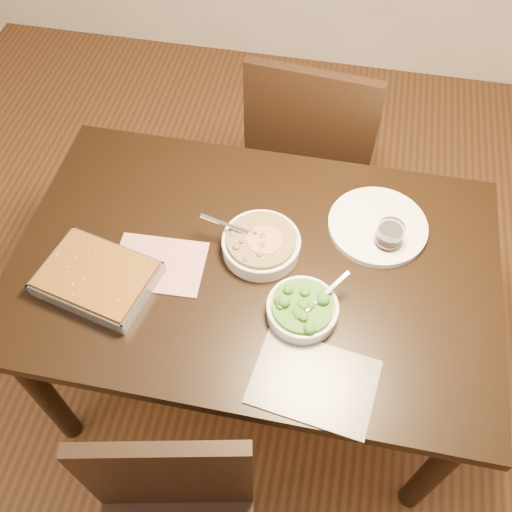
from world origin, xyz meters
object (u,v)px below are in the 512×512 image
(table, at_px, (255,280))
(baking_dish, at_px, (97,278))
(stew_bowl, at_px, (261,244))
(wine_tumbler, at_px, (389,236))
(dinner_plate, at_px, (378,226))
(chair_far, at_px, (312,146))
(broccoli_bowl, at_px, (302,309))

(table, relative_size, baking_dish, 4.01)
(table, distance_m, stew_bowl, 0.13)
(wine_tumbler, bearing_deg, table, -160.50)
(dinner_plate, height_order, chair_far, chair_far)
(dinner_plate, bearing_deg, baking_dish, -155.17)
(broccoli_bowl, relative_size, dinner_plate, 0.67)
(table, bearing_deg, wine_tumbler, 19.50)
(wine_tumbler, bearing_deg, stew_bowl, -166.50)
(stew_bowl, distance_m, baking_dish, 0.47)
(stew_bowl, xyz_separation_m, broccoli_bowl, (0.15, -0.19, -0.00))
(stew_bowl, bearing_deg, dinner_plate, 24.33)
(stew_bowl, bearing_deg, broccoli_bowl, -51.59)
(baking_dish, relative_size, wine_tumbler, 3.95)
(table, xyz_separation_m, wine_tumbler, (0.37, 0.13, 0.14))
(dinner_plate, relative_size, chair_far, 0.30)
(broccoli_bowl, relative_size, baking_dish, 0.57)
(stew_bowl, xyz_separation_m, dinner_plate, (0.33, 0.15, -0.02))
(broccoli_bowl, bearing_deg, chair_far, 94.90)
(baking_dish, relative_size, dinner_plate, 1.17)
(table, xyz_separation_m, stew_bowl, (0.01, 0.04, 0.13))
(table, bearing_deg, stew_bowl, 76.96)
(table, distance_m, baking_dish, 0.46)
(table, bearing_deg, broccoli_bowl, -41.98)
(stew_bowl, xyz_separation_m, wine_tumbler, (0.36, 0.09, 0.02))
(dinner_plate, bearing_deg, stew_bowl, -155.67)
(wine_tumbler, bearing_deg, broccoli_bowl, -127.48)
(broccoli_bowl, distance_m, chair_far, 0.89)
(table, bearing_deg, dinner_plate, 29.69)
(baking_dish, bearing_deg, dinner_plate, 37.91)
(baking_dish, bearing_deg, wine_tumbler, 33.14)
(baking_dish, height_order, dinner_plate, baking_dish)
(stew_bowl, height_order, wine_tumbler, wine_tumbler)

